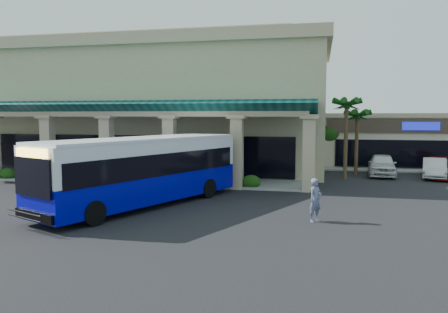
% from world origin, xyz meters
% --- Properties ---
extents(ground, '(110.00, 110.00, 0.00)m').
position_xyz_m(ground, '(0.00, 0.00, 0.00)').
color(ground, black).
extents(main_building, '(30.80, 14.80, 11.35)m').
position_xyz_m(main_building, '(-8.00, 16.00, 5.67)').
color(main_building, tan).
rests_on(main_building, ground).
extents(arcade, '(30.00, 6.20, 5.70)m').
position_xyz_m(arcade, '(-8.00, 6.80, 2.85)').
color(arcade, '#093935').
rests_on(arcade, ground).
extents(strip_mall, '(22.50, 12.50, 4.90)m').
position_xyz_m(strip_mall, '(18.00, 24.00, 2.45)').
color(strip_mall, beige).
rests_on(strip_mall, ground).
extents(palm_0, '(2.40, 2.40, 6.60)m').
position_xyz_m(palm_0, '(8.50, 11.00, 3.30)').
color(palm_0, '#0F390F').
rests_on(palm_0, ground).
extents(palm_1, '(2.40, 2.40, 5.80)m').
position_xyz_m(palm_1, '(9.50, 14.00, 2.90)').
color(palm_1, '#0F390F').
rests_on(palm_1, ground).
extents(broadleaf_tree, '(2.60, 2.60, 4.81)m').
position_xyz_m(broadleaf_tree, '(7.50, 19.00, 2.41)').
color(broadleaf_tree, '#153A0D').
rests_on(broadleaf_tree, ground).
extents(transit_bus, '(7.80, 12.86, 3.56)m').
position_xyz_m(transit_bus, '(-2.23, -1.00, 1.78)').
color(transit_bus, '#05069F').
rests_on(transit_bus, ground).
extents(pedestrian, '(0.81, 0.84, 1.93)m').
position_xyz_m(pedestrian, '(6.51, -2.58, 0.97)').
color(pedestrian, slate).
rests_on(pedestrian, ground).
extents(car_silver, '(2.54, 5.25, 1.73)m').
position_xyz_m(car_silver, '(11.43, 13.70, 0.86)').
color(car_silver, silver).
rests_on(car_silver, ground).
extents(car_white, '(2.50, 4.78, 1.50)m').
position_xyz_m(car_white, '(15.09, 13.18, 0.75)').
color(car_white, silver).
rests_on(car_white, ground).
extents(car_red, '(2.86, 5.37, 1.48)m').
position_xyz_m(car_red, '(15.81, 13.32, 0.74)').
color(car_red, maroon).
rests_on(car_red, ground).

